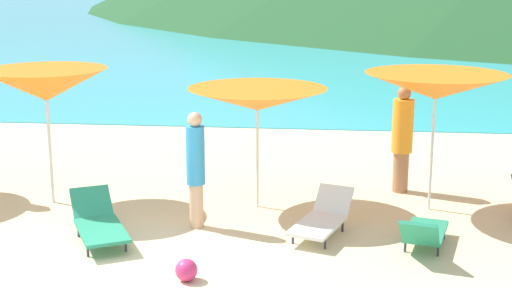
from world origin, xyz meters
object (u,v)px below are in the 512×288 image
Objects in this scene: umbrella_5 at (436,86)px; lounge_chair_4 at (424,232)px; lounge_chair_2 at (98,222)px; lounge_chair_7 at (322,218)px; beachgoer_3 at (402,137)px; umbrella_4 at (257,99)px; beachgoer_1 at (196,166)px; beach_ball at (186,270)px; umbrella_3 at (46,85)px.

umbrella_5 is 2.59m from lounge_chair_4.
lounge_chair_2 is 1.10× the size of lounge_chair_7.
beachgoer_3 reaches higher than lounge_chair_4.
umbrella_4 is 1.36× the size of lounge_chair_2.
lounge_chair_4 is at bearing -34.81° from beachgoer_1.
umbrella_4 is 8.03× the size of beach_ball.
umbrella_3 is at bearing -177.57° from umbrella_4.
lounge_chair_4 is (6.00, -1.54, -1.75)m from umbrella_3.
beachgoer_3 is 5.24m from beach_ball.
beachgoer_3 is 6.55× the size of beach_ball.
umbrella_3 is 6.32m from umbrella_5.
beach_ball is (-3.03, -4.19, -0.86)m from beachgoer_3.
umbrella_3 is 2.72m from lounge_chair_2.
beach_ball is (-3.11, -1.38, -0.12)m from lounge_chair_4.
umbrella_4 is at bearing 11.26° from lounge_chair_2.
umbrella_3 is 0.99× the size of umbrella_5.
umbrella_4 is 3.19m from lounge_chair_2.
lounge_chair_4 reaches higher than lounge_chair_2.
umbrella_4 is 1.01× the size of umbrella_5.
beachgoer_3 is (-0.39, 0.96, -1.05)m from umbrella_5.
lounge_chair_7 is at bearing -5.08° from lounge_chair_4.
beach_ball is at bearing -67.81° from lounge_chair_2.
lounge_chair_2 is at bearing -177.05° from beachgoer_1.
beachgoer_3 is at bearing 78.81° from lounge_chair_7.
lounge_chair_7 is at bearing -18.03° from lounge_chair_2.
beachgoer_1 is (1.32, 0.69, 0.70)m from lounge_chair_2.
lounge_chair_4 is (2.53, -1.69, -1.56)m from umbrella_4.
umbrella_5 is 1.28× the size of beachgoer_1.
umbrella_4 is 2.85m from umbrella_5.
lounge_chair_4 is 5.38× the size of beach_ball.
umbrella_5 reaches higher than beachgoer_3.
beachgoer_3 is at bearing 112.26° from umbrella_5.
umbrella_4 is at bearing 79.17° from beach_ball.
lounge_chair_4 is 0.86× the size of beachgoer_1.
beachgoer_1 is (-0.83, -1.08, -0.85)m from umbrella_4.
beachgoer_3 is at bearing -74.00° from lounge_chair_4.
beachgoer_1 reaches higher than lounge_chair_2.
lounge_chair_4 is 3.48m from beachgoer_1.
lounge_chair_7 reaches higher than beach_ball.
lounge_chair_2 is 0.95× the size of beachgoer_1.
umbrella_5 is 1.48× the size of lounge_chair_7.
umbrella_4 is 2.25m from lounge_chair_7.
umbrella_4 is 2.81m from beachgoer_3.
umbrella_3 reaches higher than lounge_chair_2.
umbrella_5 reaches higher than beachgoer_1.
umbrella_4 is 1.49× the size of lounge_chair_4.
umbrella_3 reaches higher than beach_ball.
umbrella_3 reaches higher than lounge_chair_4.
lounge_chair_4 is at bearing -0.37° from lounge_chair_7.
beachgoer_1 is (-3.66, -1.25, -1.08)m from umbrella_5.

